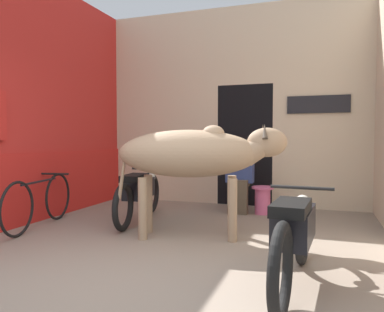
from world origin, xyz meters
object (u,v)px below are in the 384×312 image
Objects in this scene: bicycle at (40,201)px; plastic_stool at (263,199)px; cow at (196,155)px; shopkeeper_seated at (239,174)px; motorcycle_far at (139,192)px; motorcycle_near at (294,234)px.

bicycle reaches higher than plastic_stool.
cow is 4.74× the size of plastic_stool.
cow is at bearing -96.62° from shopkeeper_seated.
motorcycle_far is (-1.09, 0.60, -0.60)m from cow.
motorcycle_near is 3.00m from plastic_stool.
motorcycle_near is 2.97m from motorcycle_far.
motorcycle_near reaches higher than motorcycle_far.
motorcycle_far is 2.01m from plastic_stool.
cow is 1.75× the size of shopkeeper_seated.
shopkeeper_seated is at bearing 40.18° from motorcycle_far.
cow reaches higher than motorcycle_near.
motorcycle_near is at bearing -16.16° from bicycle.
cow is 1.38m from motorcycle_far.
bicycle is at bearing -141.64° from shopkeeper_seated.
cow reaches higher than shopkeeper_seated.
bicycle is 3.38m from plastic_stool.
plastic_stool is at bearing 33.41° from motorcycle_far.
motorcycle_near is at bearing -37.68° from motorcycle_far.
motorcycle_near is 1.00× the size of motorcycle_far.
plastic_stool is (0.58, 1.70, -0.79)m from cow.
cow is 1.12× the size of motorcycle_far.
cow reaches higher than plastic_stool.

